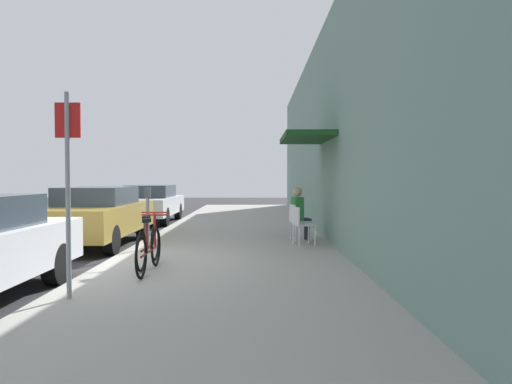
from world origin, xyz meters
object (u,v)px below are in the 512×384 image
parked_car_2 (150,203)px  cafe_chair_1 (297,220)px  seated_patron_1 (299,212)px  parked_car_1 (96,215)px  bicycle_1 (148,245)px  cafe_chair_0 (300,223)px  parking_meter (147,213)px  street_sign (67,178)px  bicycle_0 (149,250)px

parked_car_2 → cafe_chair_1: size_ratio=5.06×
cafe_chair_1 → seated_patron_1: size_ratio=0.67×
parked_car_1 → parked_car_2: bearing=90.0°
parked_car_2 → bicycle_1: bearing=-77.6°
parked_car_2 → cafe_chair_0: bearing=-53.8°
cafe_chair_1 → parked_car_2: bearing=130.1°
parking_meter → bicycle_1: parking_meter is taller
parking_meter → street_sign: size_ratio=0.51×
seated_patron_1 → parked_car_1: bearing=-179.0°
parked_car_1 → cafe_chair_0: (4.87, -0.79, -0.12)m
parked_car_2 → cafe_chair_0: 8.25m
bicycle_0 → seated_patron_1: size_ratio=1.33×
street_sign → bicycle_0: bearing=69.4°
parked_car_2 → bicycle_0: (2.13, -9.63, -0.24)m
cafe_chair_1 → seated_patron_1: 0.20m
street_sign → bicycle_1: bearing=77.4°
parked_car_2 → seated_patron_1: (4.93, -5.78, 0.10)m
parking_meter → bicycle_1: bearing=-76.8°
parked_car_2 → bicycle_1: parked_car_2 is taller
bicycle_0 → cafe_chair_0: bicycle_0 is taller
seated_patron_1 → cafe_chair_1: bearing=-167.0°
parking_meter → cafe_chair_1: bearing=22.6°
seated_patron_1 → bicycle_1: bearing=-131.6°
cafe_chair_0 → parked_car_1: bearing=170.8°
parked_car_1 → parking_meter: size_ratio=3.33×
parked_car_2 → parking_meter: bearing=-77.8°
bicycle_1 → seated_patron_1: (2.93, 3.30, 0.34)m
street_sign → parked_car_1: bearing=105.4°
street_sign → bicycle_1: street_sign is taller
parking_meter → cafe_chair_1: 3.61m
street_sign → parked_car_2: bearing=97.6°
parked_car_1 → bicycle_0: 4.33m
cafe_chair_0 → seated_patron_1: size_ratio=0.67×
parked_car_2 → parking_meter: parking_meter is taller
parked_car_2 → seated_patron_1: 7.59m
street_sign → bicycle_1: size_ratio=1.52×
parked_car_2 → seated_patron_1: seated_patron_1 is taller
cafe_chair_0 → bicycle_0: bearing=-132.7°
parked_car_2 → cafe_chair_0: parked_car_2 is taller
street_sign → cafe_chair_0: bearing=54.1°
parked_car_2 → bicycle_0: parked_car_2 is taller
parking_meter → bicycle_1: 2.00m
parked_car_2 → parking_meter: 7.34m
parking_meter → bicycle_1: (0.45, -1.90, -0.41)m
parked_car_1 → cafe_chair_0: size_ratio=5.06×
parked_car_1 → street_sign: size_ratio=1.69×
bicycle_0 → seated_patron_1: 4.77m
bicycle_1 → seated_patron_1: 4.43m
cafe_chair_0 → seated_patron_1: seated_patron_1 is taller
parked_car_1 → cafe_chair_1: size_ratio=5.06×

